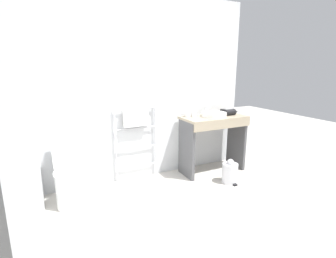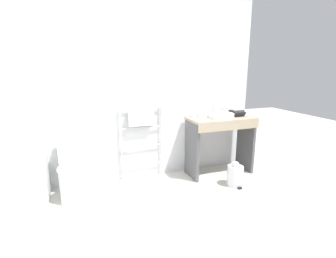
{
  "view_description": "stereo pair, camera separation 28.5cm",
  "coord_description": "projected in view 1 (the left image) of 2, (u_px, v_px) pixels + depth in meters",
  "views": [
    {
      "loc": [
        -1.29,
        -1.72,
        1.55
      ],
      "look_at": [
        -0.08,
        0.77,
        0.87
      ],
      "focal_mm": 28.0,
      "sensor_mm": 36.0,
      "label": 1
    },
    {
      "loc": [
        -1.03,
        -1.83,
        1.55
      ],
      "look_at": [
        -0.08,
        0.77,
        0.87
      ],
      "focal_mm": 28.0,
      "sensor_mm": 36.0,
      "label": 2
    }
  ],
  "objects": [
    {
      "name": "vanity_counter",
      "position": [
        214.0,
        135.0,
        3.81
      ],
      "size": [
        0.93,
        0.47,
        0.84
      ],
      "color": "gray",
      "rests_on": "ground_plane"
    },
    {
      "name": "ground_plane",
      "position": [
        212.0,
        237.0,
        2.42
      ],
      "size": [
        12.0,
        12.0,
        0.0
      ],
      "primitive_type": "plane",
      "color": "beige"
    },
    {
      "name": "sink_basin",
      "position": [
        214.0,
        114.0,
        3.73
      ],
      "size": [
        0.36,
        0.36,
        0.06
      ],
      "color": "white",
      "rests_on": "vanity_counter"
    },
    {
      "name": "cup_near_wall",
      "position": [
        188.0,
        114.0,
        3.71
      ],
      "size": [
        0.08,
        0.08,
        0.09
      ],
      "color": "white",
      "rests_on": "vanity_counter"
    },
    {
      "name": "wall_back",
      "position": [
        145.0,
        90.0,
        3.56
      ],
      "size": [
        3.0,
        0.12,
        2.45
      ],
      "primitive_type": "cube",
      "color": "silver",
      "rests_on": "ground_plane"
    },
    {
      "name": "faucet",
      "position": [
        207.0,
        109.0,
        3.88
      ],
      "size": [
        0.02,
        0.1,
        0.13
      ],
      "color": "silver",
      "rests_on": "vanity_counter"
    },
    {
      "name": "toilet",
      "position": [
        72.0,
        178.0,
        2.97
      ],
      "size": [
        0.4,
        0.55,
        0.74
      ],
      "color": "white",
      "rests_on": "ground_plane"
    },
    {
      "name": "wall_side",
      "position": [
        22.0,
        105.0,
        2.21
      ],
      "size": [
        0.12,
        2.34,
        2.45
      ],
      "primitive_type": "cube",
      "color": "silver",
      "rests_on": "ground_plane"
    },
    {
      "name": "trash_bin",
      "position": [
        230.0,
        172.0,
        3.53
      ],
      "size": [
        0.21,
        0.24,
        0.33
      ],
      "color": "silver",
      "rests_on": "ground_plane"
    },
    {
      "name": "towel_radiator",
      "position": [
        136.0,
        127.0,
        3.5
      ],
      "size": [
        0.59,
        0.06,
        1.03
      ],
      "color": "silver",
      "rests_on": "ground_plane"
    },
    {
      "name": "cup_near_edge",
      "position": [
        194.0,
        113.0,
        3.72
      ],
      "size": [
        0.08,
        0.08,
        0.09
      ],
      "color": "white",
      "rests_on": "vanity_counter"
    },
    {
      "name": "hair_dryer",
      "position": [
        230.0,
        112.0,
        3.84
      ],
      "size": [
        0.23,
        0.2,
        0.09
      ],
      "color": "black",
      "rests_on": "vanity_counter"
    }
  ]
}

